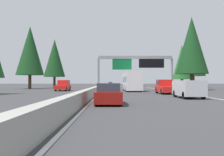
{
  "coord_description": "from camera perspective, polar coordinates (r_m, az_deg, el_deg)",
  "views": [
    {
      "loc": [
        -1.27,
        -1.78,
        1.57
      ],
      "look_at": [
        64.16,
        -2.07,
        2.51
      ],
      "focal_mm": 42.21,
      "sensor_mm": 36.0,
      "label": 1
    }
  ],
  "objects": [
    {
      "name": "ground_plane",
      "position": [
        61.32,
        -1.92,
        -2.29
      ],
      "size": [
        320.0,
        320.0,
        0.0
      ],
      "primitive_type": "plane",
      "color": "#38383A"
    },
    {
      "name": "median_barrier",
      "position": [
        81.31,
        -1.72,
        -1.61
      ],
      "size": [
        180.0,
        0.56,
        0.9
      ],
      "primitive_type": "cube",
      "color": "#9E9B93",
      "rests_on": "ground"
    },
    {
      "name": "shoulder_stripe_right",
      "position": [
        71.95,
        7.53,
        -2.06
      ],
      "size": [
        160.0,
        0.16,
        0.01
      ],
      "primitive_type": "cube",
      "color": "silver",
      "rests_on": "ground"
    },
    {
      "name": "shoulder_stripe_median",
      "position": [
        71.31,
        -1.48,
        -2.08
      ],
      "size": [
        160.0,
        0.16,
        0.01
      ],
      "primitive_type": "cube",
      "color": "silver",
      "rests_on": "ground"
    },
    {
      "name": "sign_gantry_overhead",
      "position": [
        44.25,
        5.28,
        3.24
      ],
      "size": [
        0.5,
        12.68,
        5.9
      ],
      "color": "gray",
      "rests_on": "ground"
    },
    {
      "name": "sedan_near_center",
      "position": [
        18.36,
        -0.75,
        -3.58
      ],
      "size": [
        4.4,
        1.8,
        1.47
      ],
      "color": "maroon",
      "rests_on": "ground"
    },
    {
      "name": "minivan_distant_a",
      "position": [
        26.39,
        16.18,
        -2.13
      ],
      "size": [
        5.0,
        1.95,
        1.69
      ],
      "color": "silver",
      "rests_on": "ground"
    },
    {
      "name": "bus_far_center",
      "position": [
        44.99,
        4.3,
        -0.63
      ],
      "size": [
        11.5,
        2.55,
        3.1
      ],
      "color": "white",
      "rests_on": "ground"
    },
    {
      "name": "sedan_near_right",
      "position": [
        104.07,
        -0.35,
        -1.31
      ],
      "size": [
        4.4,
        1.8,
        1.47
      ],
      "color": "#1E4793",
      "rests_on": "ground"
    },
    {
      "name": "sedan_far_left",
      "position": [
        68.54,
        5.67,
        -1.56
      ],
      "size": [
        4.4,
        1.8,
        1.47
      ],
      "color": "slate",
      "rests_on": "ground"
    },
    {
      "name": "pickup_mid_left",
      "position": [
        35.44,
        11.48,
        -1.86
      ],
      "size": [
        5.6,
        2.0,
        1.86
      ],
      "color": "red",
      "rests_on": "ground"
    },
    {
      "name": "oncoming_near",
      "position": [
        46.88,
        -10.53,
        -1.61
      ],
      "size": [
        5.6,
        2.0,
        1.86
      ],
      "rotation": [
        0.0,
        0.0,
        3.14
      ],
      "color": "red",
      "rests_on": "ground"
    },
    {
      "name": "conifer_right_near",
      "position": [
        53.02,
        16.89,
        6.76
      ],
      "size": [
        6.17,
        6.17,
        14.03
      ],
      "color": "#4C3823",
      "rests_on": "ground"
    },
    {
      "name": "conifer_right_mid",
      "position": [
        61.16,
        14.91,
        3.33
      ],
      "size": [
        4.32,
        4.32,
        9.82
      ],
      "color": "#4C3823",
      "rests_on": "ground"
    },
    {
      "name": "conifer_right_far",
      "position": [
        71.23,
        17.16,
        4.78
      ],
      "size": [
        6.14,
        6.14,
        13.94
      ],
      "color": "#4C3823",
      "rests_on": "ground"
    },
    {
      "name": "conifer_left_near",
      "position": [
        62.11,
        -17.35,
        5.67
      ],
      "size": [
        6.19,
        6.19,
        14.06
      ],
      "color": "#4C3823",
      "rests_on": "ground"
    },
    {
      "name": "conifer_left_mid",
      "position": [
        75.74,
        -12.35,
        4.24
      ],
      "size": [
        5.95,
        5.95,
        13.53
      ],
      "color": "#4C3823",
      "rests_on": "ground"
    }
  ]
}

